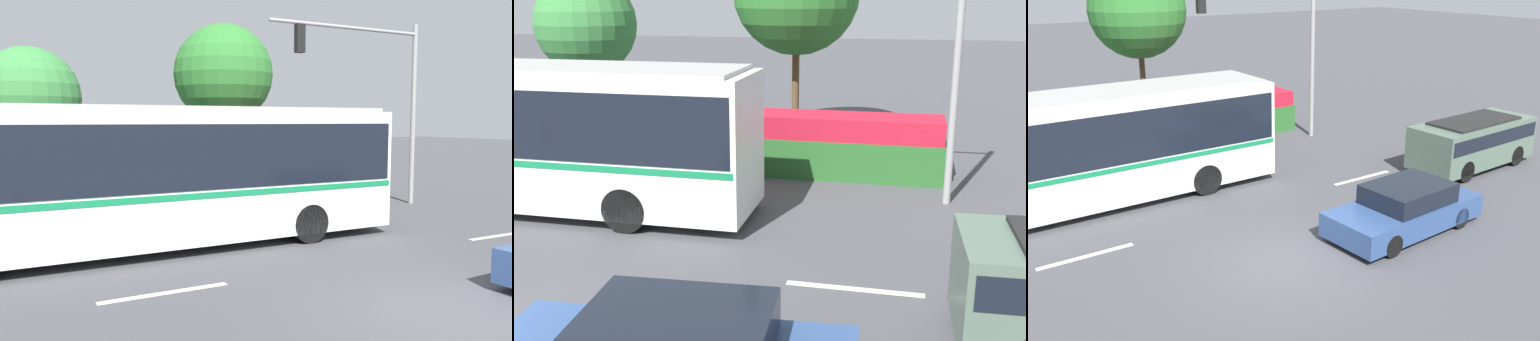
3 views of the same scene
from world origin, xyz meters
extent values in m
plane|color=#444449|center=(0.00, 0.00, 0.00)|extent=(140.00, 140.00, 0.00)
cube|color=silver|center=(-2.96, 6.20, 1.79)|extent=(12.02, 2.48, 3.08)
cube|color=black|center=(-2.96, 6.20, 2.28)|extent=(11.78, 2.52, 1.48)
cube|color=#147A47|center=(-2.96, 6.20, 1.42)|extent=(11.90, 2.51, 0.14)
cube|color=#9D9D99|center=(-2.96, 6.20, 3.38)|extent=(11.54, 2.28, 0.10)
cylinder|color=black|center=(0.52, 5.11, 0.50)|extent=(1.00, 0.30, 1.00)
cylinder|color=black|center=(0.53, 7.27, 0.50)|extent=(1.00, 0.30, 1.00)
cube|color=navy|center=(3.69, -0.38, 0.49)|extent=(4.61, 2.16, 0.64)
cube|color=black|center=(3.81, -0.38, 1.07)|extent=(2.35, 1.79, 0.53)
cylinder|color=black|center=(2.35, -1.30, 0.30)|extent=(0.62, 0.26, 0.60)
cylinder|color=black|center=(2.25, 0.36, 0.30)|extent=(0.62, 0.26, 0.60)
cylinder|color=black|center=(5.09, -1.13, 0.30)|extent=(0.62, 0.26, 0.60)
cylinder|color=black|center=(4.99, 0.53, 0.30)|extent=(0.62, 0.26, 0.60)
cube|color=#516656|center=(9.61, 2.07, 0.95)|extent=(4.96, 2.15, 1.46)
cube|color=black|center=(9.61, 2.07, 1.27)|extent=(4.76, 2.17, 0.50)
cube|color=black|center=(9.61, 2.07, 1.72)|extent=(3.48, 1.70, 0.08)
cylinder|color=black|center=(8.18, 1.17, 0.37)|extent=(0.75, 0.29, 0.74)
cylinder|color=black|center=(8.11, 2.85, 0.37)|extent=(0.75, 0.29, 0.74)
cylinder|color=black|center=(11.10, 1.29, 0.37)|extent=(0.75, 0.29, 0.74)
cylinder|color=black|center=(11.03, 2.98, 0.37)|extent=(0.75, 0.29, 0.74)
cylinder|color=gray|center=(7.37, 8.62, 3.29)|extent=(0.18, 0.18, 6.59)
cube|color=black|center=(2.40, 8.62, 5.74)|extent=(0.30, 0.22, 0.90)
cylinder|color=yellow|center=(2.40, 8.74, 5.74)|extent=(0.18, 0.02, 0.18)
cylinder|color=green|center=(2.40, 8.74, 5.44)|extent=(0.18, 0.02, 0.18)
cube|color=#286028|center=(4.07, 10.61, 0.55)|extent=(6.64, 1.55, 1.10)
cube|color=#B7192D|center=(4.07, 10.61, 1.41)|extent=(6.50, 1.47, 0.62)
cylinder|color=brown|center=(2.44, 14.83, 1.78)|extent=(0.25, 0.25, 3.55)
sphere|color=#2D752D|center=(2.44, 14.83, 5.09)|extent=(4.27, 4.27, 4.27)
cube|color=silver|center=(5.60, 3.38, 0.01)|extent=(2.40, 0.16, 0.01)
cube|color=silver|center=(-3.92, 3.02, 0.01)|extent=(2.40, 0.16, 0.01)
camera|label=1|loc=(-6.60, -5.73, 3.10)|focal=36.10mm
camera|label=2|loc=(6.36, -6.69, 4.93)|focal=44.20mm
camera|label=3|loc=(-7.20, -10.41, 6.81)|focal=40.60mm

